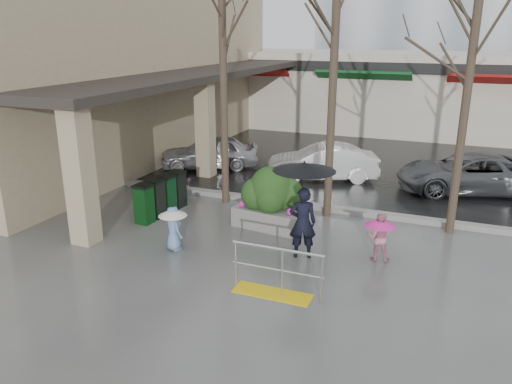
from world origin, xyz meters
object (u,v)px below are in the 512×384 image
Objects in this scene: tree_west at (222,29)px; tree_mideast at (474,39)px; car_a at (210,152)px; child_blue at (173,224)px; car_b at (322,162)px; woman at (303,197)px; tree_midwest at (336,23)px; car_c at (469,173)px; news_boxes at (161,196)px; planter at (271,198)px; child_pink at (379,233)px; handrail at (275,278)px.

tree_west reaches higher than tree_mideast.
tree_mideast is 1.76× the size of car_a.
car_b is at bearing -73.64° from child_blue.
tree_midwest is at bearing -108.74° from woman.
woman is at bearing -45.41° from car_c.
tree_west is 6.04m from car_b.
tree_midwest is 3.32m from tree_mideast.
car_c reaches higher than news_boxes.
planter is at bearing 14.66° from car_a.
car_c is (6.55, 7.56, -0.04)m from child_blue.
planter is at bearing -60.46° from car_c.
car_b is (4.42, 0.06, 0.00)m from car_a.
tree_mideast is 7.00m from car_b.
tree_midwest reaches higher than child_pink.
child_pink is at bearing -25.68° from tree_west.
car_c is (3.58, 6.80, -0.83)m from woman.
tree_mideast is 5.76m from car_c.
car_b is at bearing -102.74° from car_c.
woman is at bearing -41.10° from tree_west.
handrail is 3.22m from child_blue.
child_pink is at bearing -18.61° from planter.
car_a reaches higher than child_pink.
child_pink is (5.00, -2.40, -4.43)m from tree_west.
tree_midwest reaches higher than car_a.
news_boxes is at bearing -126.35° from tree_west.
child_pink is 3.15m from planter.
news_boxes is at bearing -167.78° from tree_mideast.
tree_mideast is 3.21× the size of planter.
car_c is at bearing 67.74° from handrail.
child_blue is 10.00m from car_c.
car_a reaches higher than news_boxes.
news_boxes is at bearing -54.94° from car_b.
child_blue is at bearing -35.70° from car_b.
tree_west is 2.94× the size of woman.
car_b is (2.13, 3.48, -4.45)m from tree_west.
car_b is at bearing 62.04° from news_boxes.
tree_west is at bearing -54.09° from child_blue.
handrail is at bearing -123.19° from tree_mideast.
tree_mideast is at bearing -0.00° from tree_midwest.
woman is (-3.16, -2.91, -3.40)m from tree_mideast.
tree_midwest is 7.08m from car_c.
tree_mideast reaches higher than car_a.
car_c is at bearing 46.28° from tree_midwest.
handrail is 0.95× the size of news_boxes.
tree_west is 3.40× the size of news_boxes.
tree_midwest is at bearing -97.44° from child_blue.
car_a reaches higher than handrail.
child_blue is at bearing 159.35° from handrail.
news_boxes is (-4.59, 3.12, 0.17)m from handrail.
handrail is 1.68× the size of child_pink.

